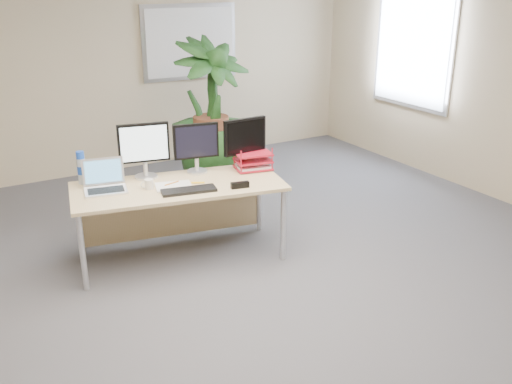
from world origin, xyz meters
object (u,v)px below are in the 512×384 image
desk (177,196)px  monitor_left (144,147)px  floor_plant (211,128)px  monitor_right (196,145)px  laptop (105,183)px

desk → monitor_left: 0.51m
desk → floor_plant: (0.96, 1.28, 0.21)m
desk → monitor_right: bearing=25.4°
monitor_right → monitor_left: bearing=168.6°
desk → floor_plant: bearing=53.3°
monitor_right → laptop: (-0.85, -0.02, -0.20)m
monitor_right → laptop: monitor_right is taller
floor_plant → monitor_left: floor_plant is taller
desk → monitor_left: size_ratio=3.87×
desk → laptop: bearing=170.1°
floor_plant → laptop: (-1.55, -1.18, -0.01)m
monitor_left → monitor_right: size_ratio=1.08×
monitor_left → monitor_right: 0.46m
floor_plant → laptop: size_ratio=3.82×
monitor_left → laptop: size_ratio=1.25×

